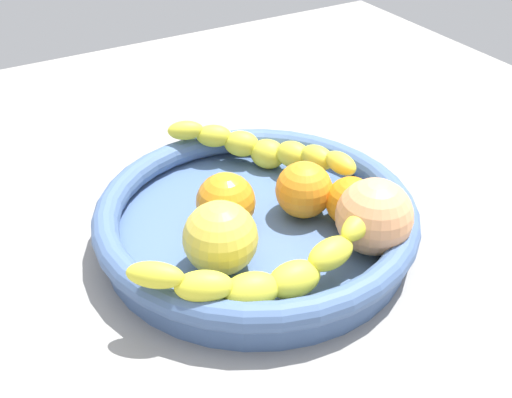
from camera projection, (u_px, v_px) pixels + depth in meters
The scene contains 9 objects.
kitchen_counter at pixel (256, 252), 69.02cm from camera, with size 120.00×120.00×3.00cm, color gray.
fruit_bowl at pixel (256, 221), 66.73cm from camera, with size 32.94×32.94×5.00cm.
banana_draped_left at pixel (269, 272), 55.88cm from camera, with size 24.15×8.33×4.83cm.
banana_draped_right at pixel (265, 149), 73.98cm from camera, with size 14.79×18.78×5.19cm.
orange_front at pixel (304, 190), 66.71cm from camera, with size 5.91×5.91×5.91cm, color orange.
orange_mid_left at pixel (226, 202), 64.79cm from camera, with size 5.99×5.99×5.99cm, color orange.
orange_mid_right at pixel (351, 202), 65.62cm from camera, with size 5.13×5.13×5.13cm, color orange.
peach_blush at pixel (374, 217), 61.49cm from camera, with size 7.43×7.43×7.43cm, color #F2A46B.
apple_yellow at pixel (220, 238), 59.14cm from camera, with size 6.95×6.95×6.95cm, color #E2C947.
Camera 1 is at (-27.02, -46.81, 44.79)cm, focal length 45.78 mm.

